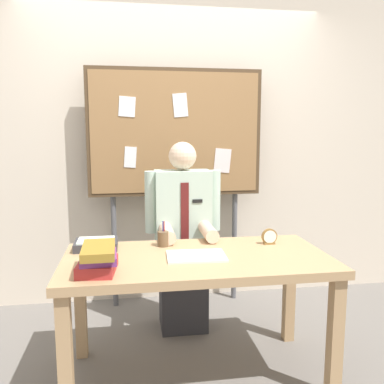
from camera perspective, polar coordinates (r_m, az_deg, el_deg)
The scene contains 10 objects.
ground_plane at distance 2.71m, azimuth 0.68°, elevation -24.34°, with size 12.00×12.00×0.00m, color slate.
back_wall at distance 3.54m, azimuth -2.71°, elevation 6.52°, with size 6.40×0.08×2.70m, color beige.
desk at distance 2.42m, azimuth 0.70°, elevation -11.16°, with size 1.55×0.77×0.75m.
person at distance 3.00m, azimuth -1.27°, elevation -7.33°, with size 0.55×0.56×1.40m.
bulletin_board at distance 3.33m, azimuth -2.34°, elevation 7.86°, with size 1.42×0.09×1.98m.
book_stack at distance 2.15m, azimuth -13.10°, elevation -9.17°, with size 0.21×0.30×0.14m.
open_notebook at distance 2.37m, azimuth 0.60°, elevation -9.01°, with size 0.34×0.24×0.01m, color silver.
desk_clock at distance 2.67m, azimuth 10.85°, elevation -6.28°, with size 0.10×0.04×0.10m.
pen_holder at distance 2.58m, azimuth -4.09°, elevation -6.58°, with size 0.07×0.07×0.16m.
paper_tray at distance 2.59m, azimuth -13.35°, elevation -7.18°, with size 0.26×0.20×0.06m.
Camera 1 is at (-0.38, -2.25, 1.47)m, focal length 37.84 mm.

